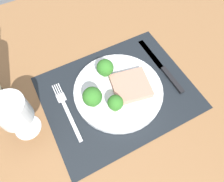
% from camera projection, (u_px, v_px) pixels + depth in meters
% --- Properties ---
extents(ground_plane, '(1.40, 1.10, 0.03)m').
position_uv_depth(ground_plane, '(118.00, 95.00, 0.62)').
color(ground_plane, brown).
extents(placemat, '(0.42, 0.33, 0.00)m').
position_uv_depth(placemat, '(118.00, 92.00, 0.61)').
color(placemat, black).
rests_on(placemat, ground_plane).
extents(plate, '(0.25, 0.25, 0.02)m').
position_uv_depth(plate, '(118.00, 91.00, 0.60)').
color(plate, silver).
rests_on(plate, placemat).
extents(steak, '(0.12, 0.11, 0.02)m').
position_uv_depth(steak, '(131.00, 86.00, 0.58)').
color(steak, tan).
rests_on(steak, plate).
extents(broccoli_center, '(0.04, 0.04, 0.05)m').
position_uv_depth(broccoli_center, '(115.00, 103.00, 0.53)').
color(broccoli_center, '#6B994C').
rests_on(broccoli_center, plate).
extents(broccoli_back_left, '(0.05, 0.05, 0.07)m').
position_uv_depth(broccoli_back_left, '(92.00, 97.00, 0.53)').
color(broccoli_back_left, '#5B8942').
rests_on(broccoli_back_left, plate).
extents(broccoli_near_steak, '(0.05, 0.05, 0.06)m').
position_uv_depth(broccoli_near_steak, '(105.00, 68.00, 0.59)').
color(broccoli_near_steak, '#5B8942').
rests_on(broccoli_near_steak, plate).
extents(fork, '(0.02, 0.19, 0.01)m').
position_uv_depth(fork, '(67.00, 110.00, 0.57)').
color(fork, silver).
rests_on(fork, placemat).
extents(knife, '(0.02, 0.23, 0.01)m').
position_uv_depth(knife, '(164.00, 69.00, 0.64)').
color(knife, black).
rests_on(knife, placemat).
extents(wine_glass, '(0.08, 0.08, 0.14)m').
position_uv_depth(wine_glass, '(13.00, 113.00, 0.47)').
color(wine_glass, silver).
rests_on(wine_glass, ground_plane).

